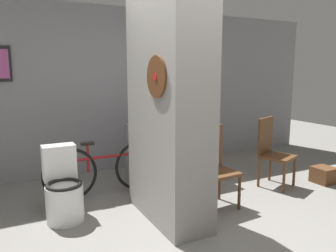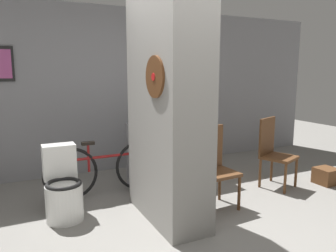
{
  "view_description": "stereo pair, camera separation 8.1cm",
  "coord_description": "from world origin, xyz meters",
  "px_view_note": "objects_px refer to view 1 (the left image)",
  "views": [
    {
      "loc": [
        -1.57,
        -2.46,
        1.61
      ],
      "look_at": [
        0.19,
        1.0,
        0.95
      ],
      "focal_mm": 35.0,
      "sensor_mm": 36.0,
      "label": 1
    },
    {
      "loc": [
        -1.5,
        -2.5,
        1.61
      ],
      "look_at": [
        0.19,
        1.0,
        0.95
      ],
      "focal_mm": 35.0,
      "sensor_mm": 36.0,
      "label": 2
    }
  ],
  "objects_px": {
    "chair_by_doorway": "(272,150)",
    "bicycle": "(106,169)",
    "chair_near_pillar": "(214,164)",
    "toilet": "(63,190)",
    "bottle_tall": "(185,112)"
  },
  "relations": [
    {
      "from": "chair_near_pillar",
      "to": "chair_by_doorway",
      "type": "height_order",
      "value": "same"
    },
    {
      "from": "toilet",
      "to": "chair_by_doorway",
      "type": "distance_m",
      "value": 2.82
    },
    {
      "from": "toilet",
      "to": "bicycle",
      "type": "bearing_deg",
      "value": 37.09
    },
    {
      "from": "toilet",
      "to": "chair_by_doorway",
      "type": "xyz_separation_m",
      "value": [
        2.81,
        -0.22,
        0.19
      ]
    },
    {
      "from": "chair_near_pillar",
      "to": "bicycle",
      "type": "xyz_separation_m",
      "value": [
        -1.05,
        0.9,
        -0.16
      ]
    },
    {
      "from": "bicycle",
      "to": "bottle_tall",
      "type": "relative_size",
      "value": 4.95
    },
    {
      "from": "chair_near_pillar",
      "to": "bottle_tall",
      "type": "bearing_deg",
      "value": 76.12
    },
    {
      "from": "chair_near_pillar",
      "to": "bottle_tall",
      "type": "height_order",
      "value": "bottle_tall"
    },
    {
      "from": "bicycle",
      "to": "toilet",
      "type": "bearing_deg",
      "value": -142.91
    },
    {
      "from": "chair_near_pillar",
      "to": "chair_by_doorway",
      "type": "relative_size",
      "value": 1.0
    },
    {
      "from": "chair_near_pillar",
      "to": "bicycle",
      "type": "distance_m",
      "value": 1.39
    },
    {
      "from": "bottle_tall",
      "to": "toilet",
      "type": "bearing_deg",
      "value": -162.41
    },
    {
      "from": "toilet",
      "to": "bicycle",
      "type": "distance_m",
      "value": 0.78
    },
    {
      "from": "chair_near_pillar",
      "to": "bottle_tall",
      "type": "xyz_separation_m",
      "value": [
        0.18,
        1.02,
        0.49
      ]
    },
    {
      "from": "chair_by_doorway",
      "to": "bicycle",
      "type": "bearing_deg",
      "value": 140.95
    }
  ]
}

